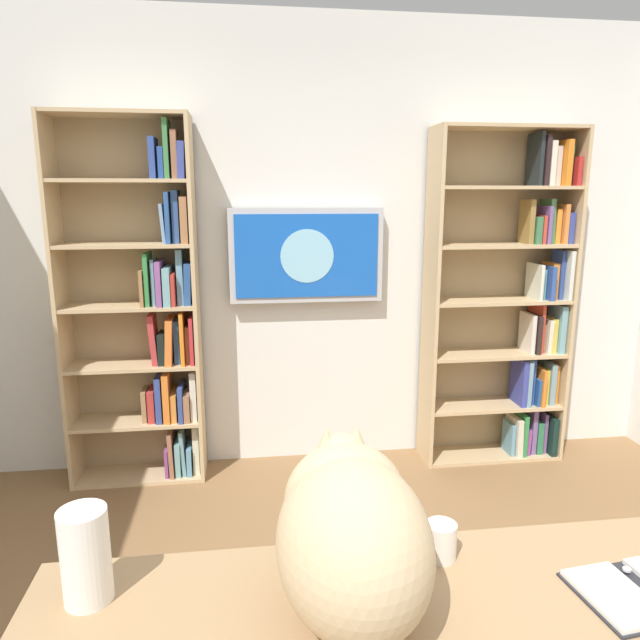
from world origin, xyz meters
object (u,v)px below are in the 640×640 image
at_px(coffee_mug, 441,541).
at_px(paper_towel_roll, 86,556).
at_px(wall_mounted_tv, 307,256).
at_px(cat, 351,530).
at_px(bookshelf_left, 513,306).
at_px(bookshelf_right, 148,313).

bearing_deg(coffee_mug, paper_towel_roll, 3.01).
relative_size(wall_mounted_tv, cat, 1.60).
xyz_separation_m(wall_mounted_tv, paper_towel_roll, (0.75, 2.21, -0.45)).
height_order(bookshelf_left, bookshelf_right, bookshelf_right).
bearing_deg(bookshelf_right, paper_towel_roll, 94.94).
relative_size(bookshelf_right, wall_mounted_tv, 2.27).
distance_m(cat, paper_towel_roll, 0.61).
distance_m(bookshelf_left, coffee_mug, 2.40).
height_order(wall_mounted_tv, paper_towel_roll, wall_mounted_tv).
distance_m(wall_mounted_tv, paper_towel_roll, 2.37).
bearing_deg(coffee_mug, bookshelf_left, -119.69).
bearing_deg(cat, paper_towel_roll, -10.13).
relative_size(bookshelf_left, wall_mounted_tv, 2.23).
height_order(wall_mounted_tv, coffee_mug, wall_mounted_tv).
bearing_deg(bookshelf_right, coffee_mug, 116.64).
xyz_separation_m(bookshelf_left, coffee_mug, (1.18, 2.08, -0.19)).
height_order(wall_mounted_tv, cat, wall_mounted_tv).
relative_size(bookshelf_left, paper_towel_roll, 9.13).
bearing_deg(bookshelf_right, bookshelf_left, -179.97).
relative_size(cat, paper_towel_roll, 2.56).
bearing_deg(wall_mounted_tv, cat, 86.21).
xyz_separation_m(bookshelf_right, wall_mounted_tv, (-0.93, -0.09, 0.31)).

